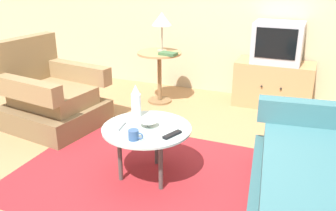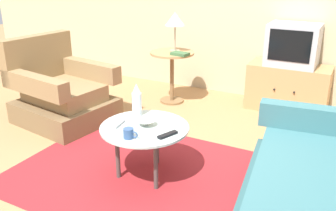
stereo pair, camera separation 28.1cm
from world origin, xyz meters
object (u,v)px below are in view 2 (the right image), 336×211
coffee_table (144,132)px  side_table (172,66)px  armchair (61,94)px  television (293,45)px  book (180,54)px  vase (137,100)px  tv_remote_silver (118,124)px  mug (129,133)px  bowl (146,123)px  tv_remote_dark (168,135)px  tv_stand (288,88)px  couch (323,204)px  table_lamp (175,20)px

coffee_table → side_table: (-0.61, 1.66, 0.07)m
armchair → coffee_table: bearing=76.2°
television → book: (-1.18, -0.52, -0.13)m
vase → armchair: bearing=162.5°
tv_remote_silver → mug: bearing=45.7°
coffee_table → bowl: bearing=83.7°
coffee_table → tv_remote_dark: 0.26m
television → vase: television is taller
mug → bowl: bearing=91.0°
tv_stand → book: (-1.18, -0.52, 0.39)m
couch → table_lamp: (-1.96, 1.89, 0.72)m
mug → bowl: (-0.00, 0.25, -0.01)m
table_lamp → tv_remote_dark: (0.83, -1.75, -0.57)m
book → armchair: bearing=-128.8°
table_lamp → tv_remote_silver: 1.90m
tv_stand → tv_remote_dark: tv_stand is taller
armchair → vase: (1.25, -0.39, 0.27)m
television → book: 1.29m
table_lamp → tv_stand: bearing=16.1°
side_table → table_lamp: size_ratio=1.36×
book → tv_remote_dark: bearing=-60.6°
coffee_table → tv_remote_silver: (-0.20, -0.07, 0.05)m
tv_remote_dark → table_lamp: bearing=-133.0°
side_table → bowl: side_table is taller
couch → television: television is taller
couch → vase: (-1.55, 0.38, 0.27)m
television → tv_remote_silver: (-0.93, -2.15, -0.34)m
armchair → tv_remote_silver: bearing=70.4°
armchair → tv_stand: armchair is taller
armchair → table_lamp: 1.58m
armchair → side_table: size_ratio=1.63×
coffee_table → tv_stand: 2.20m
side_table → bowl: (0.61, -1.63, -0.00)m
armchair → coffee_table: armchair is taller
armchair → mug: size_ratio=8.69×
coffee_table → mug: 0.24m
book → table_lamp: bearing=141.2°
television → couch: bearing=-74.2°
armchair → couch: bearing=82.7°
table_lamp → vase: 1.63m
couch → bowl: couch is taller
vase → book: vase is taller
vase → tv_remote_dark: vase is taller
vase → bowl: bearing=-39.9°
television → bowl: 2.19m
mug → tv_remote_silver: (-0.21, 0.15, -0.03)m
coffee_table → mug: mug is taller
tv_remote_dark → coffee_table: bearing=-81.9°
bowl → side_table: bearing=110.5°
coffee_table → book: 1.64m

